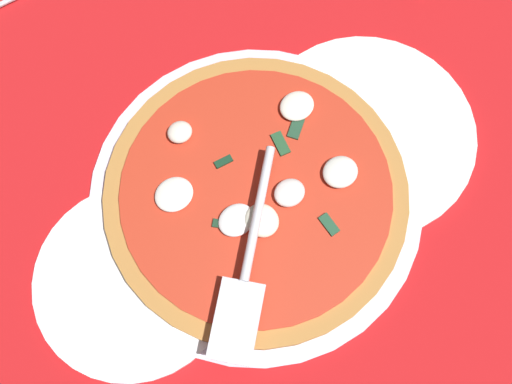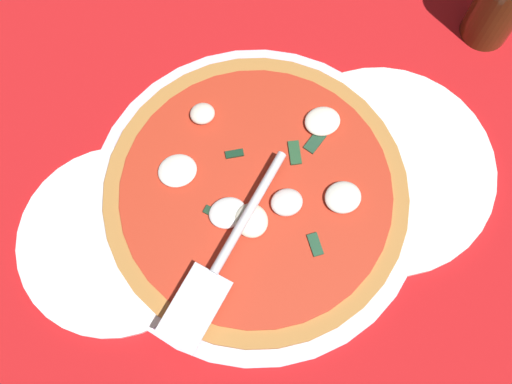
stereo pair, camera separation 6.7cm
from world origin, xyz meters
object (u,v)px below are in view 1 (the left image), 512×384
object	(u,v)px
dinner_plate_right	(366,133)
pizza_server	(249,257)
pizza	(256,192)
dinner_plate_left	(134,280)

from	to	relation	value
dinner_plate_right	pizza_server	world-z (taller)	pizza_server
pizza_server	pizza	bearing A→B (deg)	-174.68
dinner_plate_left	dinner_plate_right	size ratio (longest dim) A/B	0.85
dinner_plate_left	pizza_server	bearing A→B (deg)	-28.81
dinner_plate_left	dinner_plate_right	xyz separation A→B (cm)	(31.12, -1.73, 0.00)
dinner_plate_right	pizza	world-z (taller)	pizza
dinner_plate_left	pizza	bearing A→B (deg)	-0.72
pizza_server	dinner_plate_right	bearing A→B (deg)	149.68
pizza	pizza_server	distance (cm)	8.24
dinner_plate_right	pizza	size ratio (longest dim) A/B	0.75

